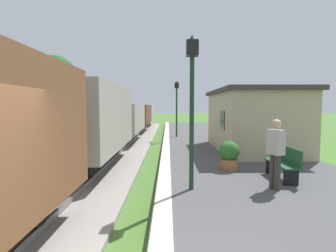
{
  "coord_description": "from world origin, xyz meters",
  "views": [
    {
      "loc": [
        0.5,
        -2.26,
        2.27
      ],
      "look_at": [
        0.51,
        9.22,
        1.4
      ],
      "focal_mm": 27.98,
      "sensor_mm": 36.0,
      "label": 1
    }
  ],
  "objects": [
    {
      "name": "freight_train",
      "position": [
        -2.4,
        12.43,
        1.53
      ],
      "size": [
        2.5,
        32.6,
        2.72
      ],
      "color": "brown",
      "rests_on": "rail_near"
    },
    {
      "name": "station_hut",
      "position": [
        4.4,
        9.84,
        1.65
      ],
      "size": [
        3.5,
        5.8,
        2.78
      ],
      "color": "tan",
      "rests_on": "platform_slab"
    },
    {
      "name": "bench_near_hut",
      "position": [
        3.71,
        4.89,
        0.72
      ],
      "size": [
        0.42,
        1.5,
        0.91
      ],
      "color": "#1E4C2D",
      "rests_on": "platform_slab"
    },
    {
      "name": "bench_down_platform",
      "position": [
        3.71,
        14.41,
        0.72
      ],
      "size": [
        0.42,
        1.5,
        0.91
      ],
      "color": "#1E4C2D",
      "rests_on": "platform_slab"
    },
    {
      "name": "person_waiting",
      "position": [
        3.11,
        4.0,
        1.18
      ],
      "size": [
        0.36,
        0.44,
        1.71
      ],
      "rotation": [
        0.0,
        0.0,
        3.49
      ],
      "color": "#38332D",
      "rests_on": "platform_slab"
    },
    {
      "name": "potted_planter",
      "position": [
        2.45,
        5.98,
        0.72
      ],
      "size": [
        0.64,
        0.64,
        0.92
      ],
      "color": "#9E6642",
      "rests_on": "platform_slab"
    },
    {
      "name": "lamp_post_near",
      "position": [
        1.07,
        4.0,
        2.8
      ],
      "size": [
        0.28,
        0.28,
        3.7
      ],
      "color": "#193823",
      "rests_on": "platform_slab"
    },
    {
      "name": "lamp_post_far",
      "position": [
        1.07,
        15.04,
        2.8
      ],
      "size": [
        0.28,
        0.28,
        3.7
      ],
      "color": "#193823",
      "rests_on": "platform_slab"
    },
    {
      "name": "tree_field_left",
      "position": [
        -7.72,
        16.9,
        4.27
      ],
      "size": [
        3.33,
        3.33,
        5.95
      ],
      "color": "#4C3823",
      "rests_on": "ground"
    },
    {
      "name": "tree_field_distant",
      "position": [
        -10.12,
        24.31,
        4.33
      ],
      "size": [
        3.47,
        3.47,
        6.09
      ],
      "color": "#4C3823",
      "rests_on": "ground"
    }
  ]
}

